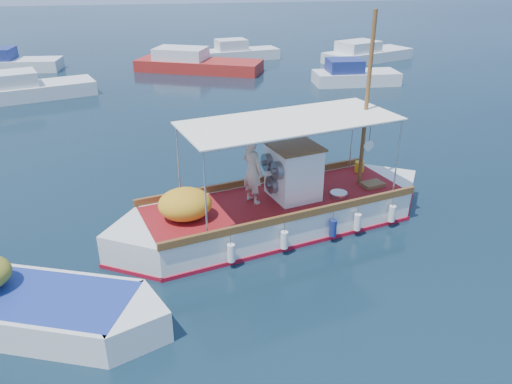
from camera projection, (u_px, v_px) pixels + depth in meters
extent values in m
plane|color=black|center=(283.00, 229.00, 15.14)|extent=(160.00, 160.00, 0.00)
cube|color=white|center=(277.00, 216.00, 15.10)|extent=(8.28, 4.52, 1.15)
cube|color=white|center=(149.00, 245.00, 13.61)|extent=(2.54, 2.54, 1.15)
cube|color=white|center=(382.00, 193.00, 16.59)|extent=(2.54, 2.54, 1.15)
cube|color=maroon|center=(277.00, 226.00, 15.25)|extent=(8.40, 4.63, 0.19)
cube|color=maroon|center=(277.00, 200.00, 14.86)|extent=(8.22, 4.31, 0.06)
cube|color=brown|center=(258.00, 180.00, 15.89)|extent=(7.74, 2.11, 0.21)
cube|color=brown|center=(299.00, 215.00, 13.73)|extent=(7.74, 2.11, 0.21)
cube|color=white|center=(294.00, 172.00, 14.72)|extent=(1.56, 1.64, 1.57)
cube|color=brown|center=(294.00, 146.00, 14.37)|extent=(1.69, 1.76, 0.06)
cylinder|color=slate|center=(278.00, 170.00, 14.05)|extent=(0.36, 0.57, 0.52)
cylinder|color=slate|center=(268.00, 162.00, 14.60)|extent=(0.36, 0.57, 0.52)
cylinder|color=slate|center=(273.00, 184.00, 14.57)|extent=(0.36, 0.57, 0.52)
cylinder|color=brown|center=(367.00, 102.00, 14.84)|extent=(0.15, 0.15, 5.25)
cylinder|color=brown|center=(342.00, 119.00, 14.71)|extent=(1.85, 0.56, 0.08)
cylinder|color=silver|center=(178.00, 163.00, 14.30)|extent=(0.06, 0.06, 2.36)
cylinder|color=silver|center=(205.00, 195.00, 12.41)|extent=(0.06, 0.06, 2.36)
cylinder|color=silver|center=(352.00, 135.00, 16.57)|extent=(0.06, 0.06, 2.36)
cylinder|color=silver|center=(397.00, 158.00, 14.68)|extent=(0.06, 0.06, 2.36)
cube|color=white|center=(290.00, 121.00, 13.97)|extent=(6.62, 3.99, 0.04)
ellipsoid|color=gold|center=(185.00, 204.00, 13.59)|extent=(1.74, 1.58, 0.88)
cube|color=orange|center=(308.00, 178.00, 15.76)|extent=(0.30, 0.25, 0.42)
cylinder|color=orange|center=(359.00, 167.00, 16.69)|extent=(0.38, 0.38, 0.36)
cube|color=brown|center=(372.00, 184.00, 15.68)|extent=(0.78, 0.63, 0.13)
cylinder|color=#B2B2B2|center=(339.00, 194.00, 15.03)|extent=(0.64, 0.64, 0.13)
cylinder|color=white|center=(369.00, 146.00, 14.09)|extent=(0.31, 0.11, 0.31)
cylinder|color=white|center=(231.00, 253.00, 13.06)|extent=(0.26, 0.26, 0.50)
cylinder|color=navy|center=(333.00, 228.00, 14.25)|extent=(0.26, 0.26, 0.50)
cylinder|color=white|center=(392.00, 214.00, 15.05)|extent=(0.26, 0.26, 0.50)
imported|color=beige|center=(252.00, 171.00, 14.28)|extent=(0.79, 0.86, 1.98)
cube|color=white|center=(21.00, 311.00, 11.22)|extent=(5.55, 3.75, 1.01)
cube|color=white|center=(129.00, 326.00, 10.78)|extent=(1.88, 1.88, 1.01)
cube|color=navy|center=(17.00, 294.00, 11.01)|extent=(5.47, 3.54, 0.06)
cube|color=silver|center=(33.00, 93.00, 29.01)|extent=(7.33, 4.51, 1.00)
cube|color=silver|center=(10.00, 79.00, 28.16)|extent=(3.28, 2.83, 0.80)
cube|color=#A5221B|center=(199.00, 67.00, 35.69)|extent=(9.26, 6.14, 1.00)
cube|color=silver|center=(181.00, 53.00, 35.59)|extent=(4.21, 3.61, 0.80)
cube|color=silver|center=(356.00, 79.00, 32.15)|extent=(5.46, 2.46, 1.00)
cube|color=navy|center=(345.00, 66.00, 31.67)|extent=(2.23, 1.97, 0.80)
cube|color=silver|center=(368.00, 57.00, 39.25)|extent=(7.88, 5.31, 1.00)
cube|color=silver|center=(358.00, 46.00, 38.31)|extent=(3.61, 3.20, 0.80)
cube|color=silver|center=(11.00, 66.00, 35.90)|extent=(7.09, 2.86, 1.00)
cube|color=silver|center=(242.00, 56.00, 39.78)|extent=(6.05, 3.00, 1.00)
cube|color=silver|center=(231.00, 45.00, 39.11)|extent=(2.58, 2.09, 0.80)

